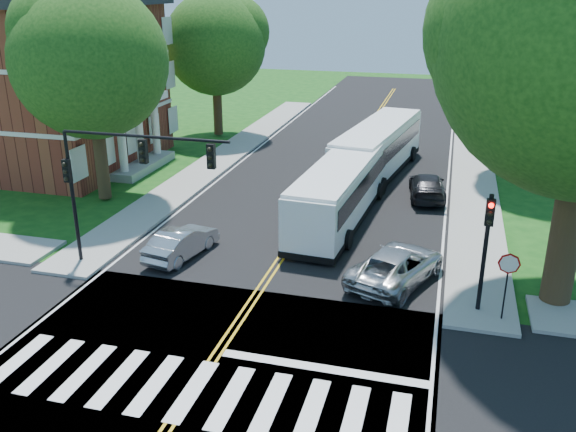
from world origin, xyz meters
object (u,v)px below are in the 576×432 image
(bus_follow, at_px, (378,148))
(suv, at_px, (397,265))
(dark_sedan, at_px, (427,186))
(signal_nw, at_px, (119,169))
(bus_lead, at_px, (341,190))
(signal_ne, at_px, (487,238))
(hatchback, at_px, (181,242))

(bus_follow, bearing_deg, suv, 108.74)
(suv, relative_size, dark_sedan, 1.11)
(signal_nw, bearing_deg, bus_lead, 46.97)
(signal_ne, height_order, bus_follow, signal_ne)
(signal_ne, bearing_deg, bus_lead, 129.47)
(bus_lead, bearing_deg, hatchback, 50.94)
(bus_follow, bearing_deg, hatchback, 74.04)
(signal_ne, relative_size, bus_follow, 0.35)
(signal_nw, bearing_deg, signal_ne, 0.05)
(bus_follow, height_order, hatchback, bus_follow)
(hatchback, height_order, dark_sedan, dark_sedan)
(suv, xyz_separation_m, dark_sedan, (0.61, 10.87, -0.04))
(signal_ne, height_order, dark_sedan, signal_ne)
(suv, bearing_deg, bus_lead, -40.26)
(signal_ne, height_order, bus_lead, signal_ne)
(signal_nw, xyz_separation_m, hatchback, (1.61, 1.74, -3.71))
(bus_follow, relative_size, suv, 2.41)
(suv, height_order, dark_sedan, suv)
(dark_sedan, bearing_deg, bus_lead, 42.22)
(signal_nw, height_order, dark_sedan, signal_nw)
(signal_ne, relative_size, suv, 0.85)
(signal_ne, bearing_deg, bus_follow, 109.43)
(bus_lead, height_order, hatchback, bus_lead)
(signal_ne, relative_size, dark_sedan, 0.94)
(signal_nw, relative_size, signal_ne, 1.62)
(bus_lead, height_order, dark_sedan, bus_lead)
(signal_ne, bearing_deg, signal_nw, -179.95)
(bus_lead, relative_size, bus_follow, 0.94)
(suv, bearing_deg, signal_nw, 29.94)
(signal_nw, bearing_deg, bus_follow, 63.24)
(bus_lead, bearing_deg, dark_sedan, -127.32)
(bus_lead, distance_m, suv, 7.19)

